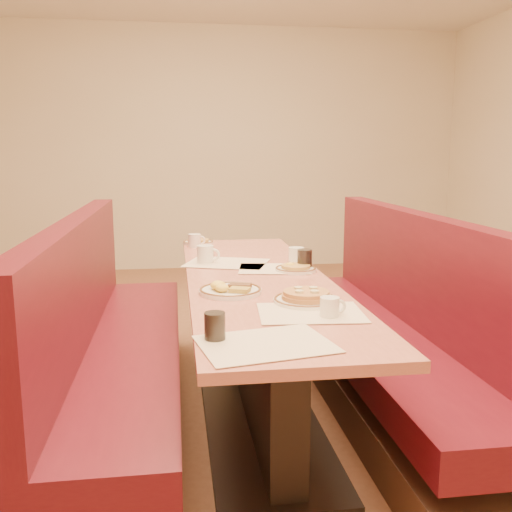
{
  "coord_description": "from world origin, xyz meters",
  "views": [
    {
      "loc": [
        -0.4,
        -2.79,
        1.37
      ],
      "look_at": [
        0.0,
        0.03,
        0.85
      ],
      "focal_mm": 40.0,
      "sensor_mm": 36.0,
      "label": 1
    }
  ],
  "objects": [
    {
      "name": "ground",
      "position": [
        0.0,
        0.0,
        0.0
      ],
      "size": [
        8.0,
        8.0,
        0.0
      ],
      "primitive_type": "plane",
      "color": "#9E6647",
      "rests_on": "ground"
    },
    {
      "name": "room_envelope",
      "position": [
        0.0,
        0.0,
        1.93
      ],
      "size": [
        6.04,
        8.04,
        2.82
      ],
      "color": "beige",
      "rests_on": "ground"
    },
    {
      "name": "diner_table",
      "position": [
        0.0,
        0.0,
        0.37
      ],
      "size": [
        0.7,
        2.5,
        0.75
      ],
      "color": "black",
      "rests_on": "ground"
    },
    {
      "name": "booth_left",
      "position": [
        -0.73,
        0.0,
        0.36
      ],
      "size": [
        0.55,
        2.5,
        1.05
      ],
      "color": "#4C3326",
      "rests_on": "ground"
    },
    {
      "name": "booth_right",
      "position": [
        0.73,
        0.0,
        0.36
      ],
      "size": [
        0.55,
        2.5,
        1.05
      ],
      "color": "#4C3326",
      "rests_on": "ground"
    },
    {
      "name": "placemat_near_left",
      "position": [
        -0.12,
        -1.04,
        0.75
      ],
      "size": [
        0.47,
        0.39,
        0.0
      ],
      "primitive_type": "cube",
      "rotation": [
        0.0,
        0.0,
        0.19
      ],
      "color": "#F9E7C3",
      "rests_on": "diner_table"
    },
    {
      "name": "placemat_near_right",
      "position": [
        0.11,
        -0.7,
        0.75
      ],
      "size": [
        0.43,
        0.33,
        0.0
      ],
      "primitive_type": "cube",
      "rotation": [
        0.0,
        0.0,
        -0.08
      ],
      "color": "#F9E7C3",
      "rests_on": "diner_table"
    },
    {
      "name": "placemat_far_left",
      "position": [
        -0.12,
        0.36,
        0.75
      ],
      "size": [
        0.53,
        0.46,
        0.0
      ],
      "primitive_type": "cube",
      "rotation": [
        0.0,
        0.0,
        -0.34
      ],
      "color": "#F9E7C3",
      "rests_on": "diner_table"
    },
    {
      "name": "placemat_far_right",
      "position": [
        0.12,
        0.16,
        0.75
      ],
      "size": [
        0.42,
        0.34,
        0.0
      ],
      "primitive_type": "cube",
      "rotation": [
        0.0,
        0.0,
        -0.17
      ],
      "color": "#F9E7C3",
      "rests_on": "diner_table"
    },
    {
      "name": "pancake_plate",
      "position": [
        0.13,
        -0.54,
        0.77
      ],
      "size": [
        0.27,
        0.27,
        0.06
      ],
      "rotation": [
        0.0,
        0.0,
        0.19
      ],
      "color": "white",
      "rests_on": "diner_table"
    },
    {
      "name": "eggs_plate",
      "position": [
        -0.17,
        -0.33,
        0.77
      ],
      "size": [
        0.28,
        0.28,
        0.06
      ],
      "rotation": [
        0.0,
        0.0,
        -0.4
      ],
      "color": "white",
      "rests_on": "diner_table"
    },
    {
      "name": "extra_plate_mid",
      "position": [
        0.22,
        0.1,
        0.77
      ],
      "size": [
        0.22,
        0.22,
        0.04
      ],
      "rotation": [
        0.0,
        0.0,
        -0.05
      ],
      "color": "white",
      "rests_on": "diner_table"
    },
    {
      "name": "extra_plate_far",
      "position": [
        -0.25,
        1.1,
        0.76
      ],
      "size": [
        0.21,
        0.21,
        0.04
      ],
      "rotation": [
        0.0,
        0.0,
        0.4
      ],
      "color": "white",
      "rests_on": "diner_table"
    },
    {
      "name": "coffee_mug_a",
      "position": [
        0.17,
        -0.76,
        0.79
      ],
      "size": [
        0.1,
        0.07,
        0.08
      ],
      "rotation": [
        0.0,
        0.0,
        0.13
      ],
      "color": "white",
      "rests_on": "diner_table"
    },
    {
      "name": "coffee_mug_b",
      "position": [
        -0.23,
        0.4,
        0.8
      ],
      "size": [
        0.13,
        0.09,
        0.1
      ],
      "rotation": [
        0.0,
        0.0,
        -0.35
      ],
      "color": "white",
      "rests_on": "diner_table"
    },
    {
      "name": "coffee_mug_c",
      "position": [
        0.27,
        0.31,
        0.8
      ],
      "size": [
        0.12,
        0.09,
        0.09
      ],
      "rotation": [
        0.0,
        0.0,
        -0.43
      ],
      "color": "white",
      "rests_on": "diner_table"
    },
    {
      "name": "coffee_mug_d",
      "position": [
        -0.28,
        0.96,
        0.8
      ],
      "size": [
        0.12,
        0.08,
        0.09
      ],
      "rotation": [
        0.0,
        0.0,
        0.21
      ],
      "color": "white",
      "rests_on": "diner_table"
    },
    {
      "name": "soda_tumbler_near",
      "position": [
        -0.28,
        -0.97,
        0.8
      ],
      "size": [
        0.07,
        0.07,
        0.1
      ],
      "color": "black",
      "rests_on": "diner_table"
    },
    {
      "name": "soda_tumbler_mid",
      "position": [
        0.28,
        0.15,
        0.8
      ],
      "size": [
        0.08,
        0.08,
        0.11
      ],
      "color": "black",
      "rests_on": "diner_table"
    }
  ]
}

